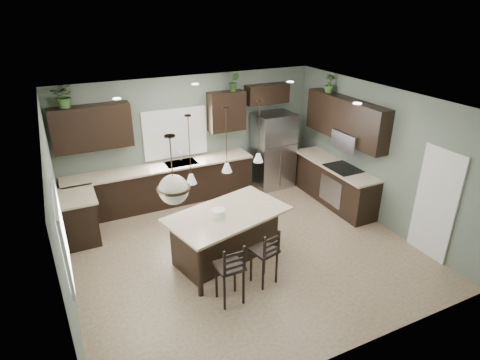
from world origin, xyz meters
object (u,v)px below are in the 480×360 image
object	(u,v)px
refrigerator	(273,150)
kitchen_island	(228,236)
bar_stool_center	(264,256)
bar_stool_left	(230,272)
plant_back_left	(64,96)
serving_dish	(218,213)

from	to	relation	value
refrigerator	kitchen_island	xyz separation A→B (m)	(-2.28, -2.39, -0.46)
bar_stool_center	bar_stool_left	bearing A→B (deg)	-179.51
bar_stool_left	plant_back_left	size ratio (longest dim) A/B	2.26
kitchen_island	bar_stool_left	xyz separation A→B (m)	(-0.44, -1.05, 0.07)
plant_back_left	serving_dish	bearing A→B (deg)	-53.87
refrigerator	bar_stool_left	xyz separation A→B (m)	(-2.72, -3.43, -0.39)
refrigerator	bar_stool_left	world-z (taller)	refrigerator
plant_back_left	kitchen_island	bearing A→B (deg)	-50.77
refrigerator	serving_dish	xyz separation A→B (m)	(-2.48, -2.44, 0.07)
serving_dish	bar_stool_center	bearing A→B (deg)	-61.67
bar_stool_left	plant_back_left	bearing A→B (deg)	115.07
serving_dish	bar_stool_left	size ratio (longest dim) A/B	0.22
bar_stool_left	plant_back_left	distance (m)	4.61
kitchen_island	bar_stool_left	bearing A→B (deg)	-126.99
bar_stool_center	plant_back_left	bearing A→B (deg)	110.91
bar_stool_left	plant_back_left	xyz separation A→B (m)	(-1.74, 3.71, 2.10)
plant_back_left	bar_stool_center	bearing A→B (deg)	-55.57
kitchen_island	bar_stool_left	size ratio (longest dim) A/B	1.93
plant_back_left	bar_stool_left	bearing A→B (deg)	-64.89
serving_dish	kitchen_island	bearing A→B (deg)	14.44
kitchen_island	serving_dish	world-z (taller)	serving_dish
kitchen_island	bar_stool_left	world-z (taller)	bar_stool_left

